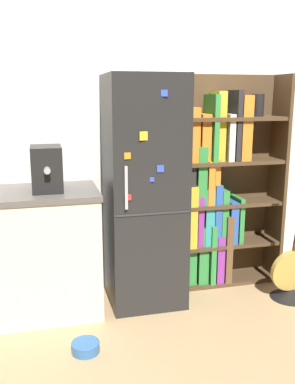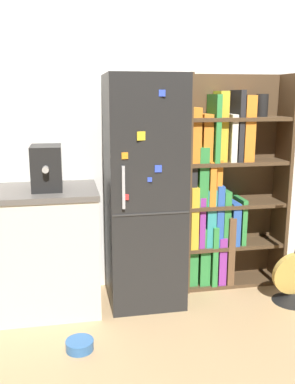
{
  "view_description": "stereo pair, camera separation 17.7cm",
  "coord_description": "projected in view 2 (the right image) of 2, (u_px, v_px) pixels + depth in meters",
  "views": [
    {
      "loc": [
        -0.75,
        -2.94,
        1.59
      ],
      "look_at": [
        0.03,
        0.15,
        0.87
      ],
      "focal_mm": 40.0,
      "sensor_mm": 36.0,
      "label": 1
    },
    {
      "loc": [
        -0.57,
        -2.97,
        1.59
      ],
      "look_at": [
        0.03,
        0.15,
        0.87
      ],
      "focal_mm": 40.0,
      "sensor_mm": 36.0,
      "label": 2
    }
  ],
  "objects": [
    {
      "name": "refrigerator",
      "position": [
        144.0,
        192.0,
        3.27
      ],
      "size": [
        0.56,
        0.6,
        1.75
      ],
      "color": "black",
      "rests_on": "ground_plane"
    },
    {
      "name": "wall_back",
      "position": [
        137.0,
        132.0,
        3.47
      ],
      "size": [
        8.0,
        0.05,
        2.6
      ],
      "color": "white",
      "rests_on": "ground_plane"
    },
    {
      "name": "kitchen_counter",
      "position": [
        43.0,
        249.0,
        3.21
      ],
      "size": [
        0.83,
        0.62,
        0.93
      ],
      "color": "beige",
      "rests_on": "ground_plane"
    },
    {
      "name": "bookshelf",
      "position": [
        222.0,
        191.0,
        3.56
      ],
      "size": [
        0.88,
        0.3,
        1.76
      ],
      "color": "#4C3823",
      "rests_on": "ground_plane"
    },
    {
      "name": "ground_plane",
      "position": [
        148.0,
        306.0,
        3.31
      ],
      "size": [
        16.0,
        16.0,
        0.0
      ],
      "primitive_type": "plane",
      "color": "tan"
    },
    {
      "name": "guitar",
      "position": [
        294.0,
        281.0,
        3.35
      ],
      "size": [
        0.35,
        0.32,
        1.19
      ],
      "color": "black",
      "rests_on": "ground_plane"
    },
    {
      "name": "espresso_machine",
      "position": [
        47.0,
        168.0,
        3.06
      ],
      "size": [
        0.21,
        0.35,
        0.32
      ],
      "color": "black",
      "rests_on": "kitchen_counter"
    },
    {
      "name": "pet_bowl",
      "position": [
        80.0,
        344.0,
        2.73
      ],
      "size": [
        0.18,
        0.18,
        0.07
      ],
      "color": "#3366A5",
      "rests_on": "ground_plane"
    }
  ]
}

